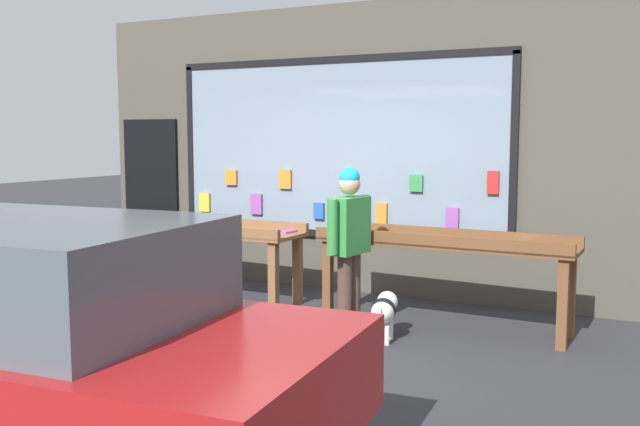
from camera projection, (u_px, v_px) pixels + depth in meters
The scene contains 8 objects.
ground_plane at pixel (252, 340), 6.61m from camera, with size 40.00×40.00×0.00m, color #2D2D33.
shopfront_facade at pixel (353, 150), 8.56m from camera, with size 7.28×0.29×3.43m.
display_table_left at pixel (200, 235), 8.24m from camera, with size 2.53×0.71×0.91m.
display_table_right at pixel (444, 251), 6.93m from camera, with size 2.52×0.62×0.96m.
person_browsing at pixel (349, 238), 6.78m from camera, with size 0.29×0.63×1.59m.
small_dog at pixel (384, 310), 6.56m from camera, with size 0.28×0.55×0.43m.
sandwich_board_sign at pixel (62, 244), 9.28m from camera, with size 0.73×0.78×0.92m.
parked_car at pixel (11, 333), 4.15m from camera, with size 4.13×2.13×1.41m.
Camera 1 is at (3.48, -5.46, 1.90)m, focal length 40.00 mm.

